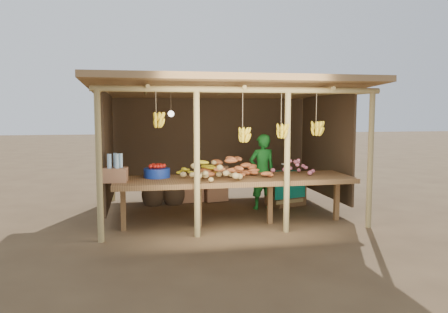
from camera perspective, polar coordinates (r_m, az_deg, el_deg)
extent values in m
plane|color=brown|center=(8.23, 0.00, -7.29)|extent=(60.00, 60.00, 0.00)
cylinder|color=tan|center=(6.44, -16.01, -1.25)|extent=(0.09, 0.09, 2.20)
cylinder|color=tan|center=(7.37, 18.58, -0.46)|extent=(0.09, 0.09, 2.20)
cylinder|color=tan|center=(9.42, -14.44, 0.97)|extent=(0.09, 0.09, 2.20)
cylinder|color=tan|center=(10.07, 10.16, 1.37)|extent=(0.09, 0.09, 2.20)
cylinder|color=tan|center=(6.47, -3.56, -1.01)|extent=(0.09, 0.09, 2.20)
cylinder|color=tan|center=(6.79, 8.24, -0.73)|extent=(0.09, 0.09, 2.20)
cylinder|color=tan|center=(6.56, 2.53, 8.72)|extent=(4.40, 0.09, 0.09)
cylinder|color=tan|center=(9.50, -1.74, 7.83)|extent=(4.40, 0.09, 0.09)
cube|color=#A2794B|center=(8.03, 0.00, 8.84)|extent=(4.70, 3.50, 0.28)
cube|color=#42301F|center=(9.49, -1.70, 1.85)|extent=(4.20, 0.04, 1.98)
cube|color=#42301F|center=(8.11, -14.86, 0.98)|extent=(0.04, 2.40, 1.98)
cube|color=#42301F|center=(8.86, 13.07, 1.42)|extent=(0.04, 2.40, 1.98)
cube|color=brown|center=(7.17, 1.45, -3.07)|extent=(3.90, 1.05, 0.08)
cube|color=brown|center=(7.09, -13.02, -6.61)|extent=(0.08, 0.08, 0.72)
cube|color=brown|center=(7.14, -3.30, -6.38)|extent=(0.08, 0.08, 0.72)
cube|color=brown|center=(7.39, 6.01, -5.98)|extent=(0.08, 0.08, 0.72)
cube|color=brown|center=(7.82, 14.49, -5.48)|extent=(0.08, 0.08, 0.72)
cylinder|color=navy|center=(7.25, -8.75, -2.12)|extent=(0.43, 0.43, 0.15)
cube|color=#9C6746|center=(6.89, -13.99, -2.33)|extent=(0.38, 0.31, 0.22)
imported|color=#176B20|center=(8.42, 5.00, -1.99)|extent=(0.57, 0.41, 1.45)
cube|color=brown|center=(8.95, 8.00, -4.33)|extent=(0.78, 0.72, 0.60)
cube|color=#0C8671|center=(8.89, 8.03, -2.24)|extent=(0.87, 0.80, 0.06)
cube|color=#9C6746|center=(9.19, -1.18, -4.61)|extent=(0.50, 0.42, 0.37)
cube|color=#9C6746|center=(9.13, -1.18, -2.34)|extent=(0.50, 0.42, 0.37)
cube|color=#9C6746|center=(9.12, -4.32, -4.71)|extent=(0.50, 0.42, 0.37)
ellipsoid|color=#42301F|center=(8.91, -9.26, -4.58)|extent=(0.46, 0.46, 0.62)
ellipsoid|color=#42301F|center=(8.94, -6.58, -4.52)|extent=(0.46, 0.46, 0.62)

